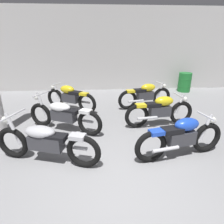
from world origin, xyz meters
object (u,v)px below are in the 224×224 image
at_px(motorcycle_left_row_2, 70,97).
at_px(motorcycle_right_row_0, 181,137).
at_px(motorcycle_left_row_1, 63,115).
at_px(oil_drum, 185,82).
at_px(motorcycle_right_row_1, 160,110).
at_px(motorcycle_right_row_2, 145,95).
at_px(motorcycle_left_row_0, 45,142).

distance_m(motorcycle_left_row_2, motorcycle_right_row_0, 3.91).
relative_size(motorcycle_left_row_1, oil_drum, 2.36).
bearing_deg(motorcycle_left_row_1, motorcycle_right_row_0, -28.58).
distance_m(motorcycle_right_row_1, motorcycle_right_row_2, 1.52).
bearing_deg(motorcycle_right_row_1, motorcycle_right_row_0, -91.67).
bearing_deg(motorcycle_right_row_2, motorcycle_left_row_1, -147.30).
relative_size(motorcycle_left_row_0, motorcycle_left_row_2, 1.20).
bearing_deg(motorcycle_right_row_1, motorcycle_right_row_2, 91.62).
height_order(motorcycle_left_row_0, motorcycle_right_row_0, motorcycle_left_row_0).
height_order(motorcycle_left_row_1, motorcycle_left_row_2, motorcycle_left_row_1).
relative_size(motorcycle_left_row_0, motorcycle_left_row_1, 1.05).
height_order(motorcycle_left_row_2, oil_drum, motorcycle_left_row_2).
height_order(motorcycle_right_row_0, motorcycle_right_row_2, same).
bearing_deg(motorcycle_right_row_2, motorcycle_right_row_0, -90.02).
bearing_deg(motorcycle_left_row_0, motorcycle_right_row_0, -0.27).
bearing_deg(oil_drum, motorcycle_left_row_0, -134.48).
relative_size(motorcycle_right_row_1, motorcycle_right_row_2, 1.01).
distance_m(motorcycle_left_row_0, oil_drum, 7.09).
xyz_separation_m(motorcycle_right_row_0, oil_drum, (2.31, 5.07, -0.03)).
relative_size(motorcycle_left_row_2, motorcycle_right_row_1, 0.89).
xyz_separation_m(motorcycle_right_row_0, motorcycle_right_row_2, (0.00, 3.02, 0.00)).
distance_m(motorcycle_left_row_1, motorcycle_right_row_1, 2.59).
relative_size(motorcycle_left_row_1, motorcycle_left_row_2, 1.14).
relative_size(motorcycle_left_row_2, motorcycle_right_row_2, 0.90).
distance_m(motorcycle_left_row_1, motorcycle_left_row_2, 1.56).
xyz_separation_m(motorcycle_right_row_1, oil_drum, (2.26, 3.57, -0.03)).
height_order(motorcycle_right_row_2, oil_drum, motorcycle_right_row_2).
bearing_deg(motorcycle_right_row_0, motorcycle_right_row_1, 88.33).
distance_m(motorcycle_right_row_0, motorcycle_right_row_1, 1.50).
bearing_deg(motorcycle_right_row_1, oil_drum, 57.61).
distance_m(motorcycle_left_row_0, motorcycle_left_row_1, 1.38).
bearing_deg(motorcycle_right_row_2, motorcycle_left_row_0, -131.51).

